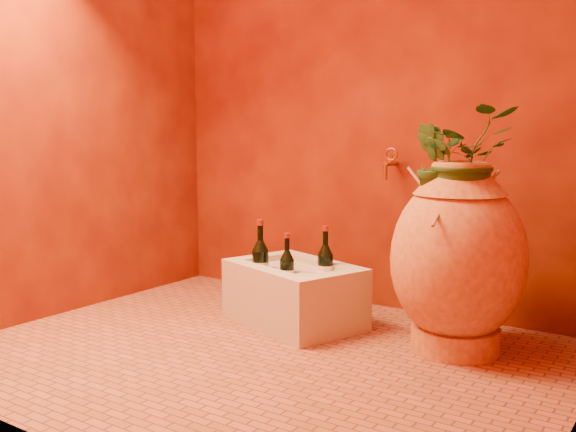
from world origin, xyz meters
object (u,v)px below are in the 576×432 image
Objects in this scene: stone_basin at (294,295)px; wall_tap at (390,162)px; amphora at (458,258)px; wine_bottle_a at (325,268)px; wine_bottle_c at (287,272)px; wine_bottle_b at (260,265)px.

wall_tap reaches higher than stone_basin.
amphora reaches higher than stone_basin.
wine_bottle_a is 1.10× the size of wine_bottle_c.
stone_basin is at bearing -122.11° from wall_tap.
wine_bottle_c is (-0.13, -0.14, -0.01)m from wine_bottle_a.
stone_basin is 2.55× the size of wine_bottle_c.
wall_tap is (0.44, 0.54, 0.50)m from wine_bottle_b.
stone_basin is 0.15m from wine_bottle_c.
stone_basin is 0.85m from wall_tap.
wine_bottle_b is (-0.28, -0.15, 0.01)m from wine_bottle_a.
wine_bottle_b reaches higher than wine_bottle_a.
stone_basin is 2.15× the size of wine_bottle_b.
amphora is at bearing -38.16° from wall_tap.
wine_bottle_c is 1.82× the size of wall_tap.
amphora is at bearing 4.18° from stone_basin.
wine_bottle_b reaches higher than stone_basin.
wine_bottle_a is (0.13, 0.08, 0.14)m from stone_basin.
wall_tap is at bearing 61.58° from wine_bottle_c.
wine_bottle_c is at bearing -87.11° from stone_basin.
wall_tap reaches higher than amphora.
stone_basin is at bearing -150.72° from wine_bottle_a.
wall_tap is (0.16, 0.39, 0.51)m from wine_bottle_a.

